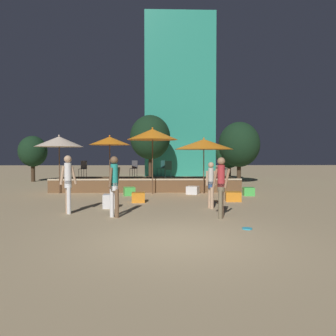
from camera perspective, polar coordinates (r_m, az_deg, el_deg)
The scene contains 26 objects.
ground_plane at distance 7.44m, azimuth 1.41°, elevation -12.44°, with size 120.00×120.00×0.00m, color tan.
wooden_deck at distance 18.27m, azimuth -3.74°, elevation -2.78°, with size 9.88×3.18×0.72m.
patio_umbrella_0 at distance 16.42m, azimuth 6.26°, elevation 4.13°, with size 2.92×2.92×2.79m.
patio_umbrella_1 at distance 16.74m, azimuth -10.12°, elevation 4.67°, with size 2.05×2.05×2.92m.
patio_umbrella_2 at distance 17.24m, azimuth -18.44°, elevation 4.38°, with size 2.37×2.37×2.93m.
patio_umbrella_3 at distance 16.13m, azimuth -2.72°, elevation 5.87°, with size 2.48×2.48×3.28m.
cube_seat_0 at distance 13.36m, azimuth -5.18°, elevation -5.10°, with size 0.55×0.55×0.39m.
cube_seat_1 at distance 13.90m, azimuth 11.26°, elevation -4.87°, with size 0.69×0.69×0.39m.
cube_seat_2 at distance 16.13m, azimuth 4.35°, elevation -3.87°, with size 0.72×0.72×0.39m.
cube_seat_3 at distance 11.98m, azimuth -10.16°, elevation -5.71°, with size 0.46×0.46×0.50m.
cube_seat_4 at distance 15.96m, azimuth 13.85°, elevation -3.99°, with size 0.53×0.53×0.39m.
cube_seat_5 at distance 15.65m, azimuth -6.76°, elevation -4.05°, with size 0.61×0.61×0.40m.
person_0 at distance 10.07m, azimuth -9.34°, elevation -2.64°, with size 0.34×0.53×1.86m.
person_1 at distance 9.92m, azimuth 9.22°, elevation -2.85°, with size 0.54×0.30×1.83m.
person_2 at distance 11.09m, azimuth -17.02°, elevation -2.17°, with size 0.53×0.33×1.89m.
person_3 at distance 11.78m, azimuth 7.48°, elevation -2.72°, with size 0.43×0.28×1.65m.
bistro_chair_0 at distance 19.11m, azimuth -1.03°, elevation 0.26°, with size 0.48×0.48×0.90m.
bistro_chair_1 at distance 18.59m, azimuth -14.54°, elevation 0.14°, with size 0.42×0.42×0.90m.
bistro_chair_2 at distance 17.20m, azimuth 0.04°, elevation 0.06°, with size 0.40×0.40×0.90m.
bistro_chair_3 at distance 18.79m, azimuth -5.92°, elevation 0.22°, with size 0.45×0.45×0.90m.
frisbee_disc at distance 8.71m, azimuth 13.62°, elevation -10.22°, with size 0.25×0.25×0.03m.
background_tree_0 at distance 23.27m, azimuth 12.28°, elevation 4.01°, with size 2.84×2.84×4.24m.
background_tree_1 at distance 25.90m, azimuth -22.49°, elevation 2.67°, with size 2.04×2.04×3.35m.
background_tree_2 at distance 26.84m, azimuth 10.63°, elevation 2.54°, with size 2.17×2.17×3.30m.
background_tree_3 at distance 27.08m, azimuth -3.12°, elevation 5.35°, with size 3.31×3.31×5.24m.
distant_building at distance 32.48m, azimuth 1.90°, elevation 12.04°, with size 6.46×4.56×14.97m.
Camera 1 is at (-0.39, -7.19, 1.86)m, focal length 35.00 mm.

